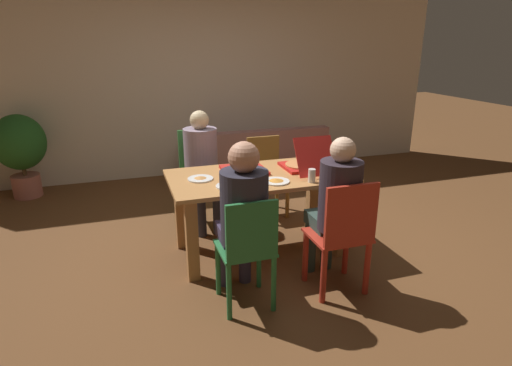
{
  "coord_description": "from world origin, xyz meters",
  "views": [
    {
      "loc": [
        -1.16,
        -3.42,
        1.9
      ],
      "look_at": [
        0.0,
        0.1,
        0.64
      ],
      "focal_mm": 29.77,
      "sensor_mm": 36.0,
      "label": 1
    }
  ],
  "objects_px": {
    "chair_1": "(343,235)",
    "person_1": "(336,202)",
    "chair_0": "(248,249)",
    "drinking_glass_1": "(312,176)",
    "plate_2": "(229,186)",
    "chair_2": "(200,174)",
    "chair_3": "(266,173)",
    "potted_plant": "(20,147)",
    "pizza_box_1": "(304,164)",
    "plate_0": "(200,178)",
    "plate_1": "(276,181)",
    "dining_table": "(259,190)",
    "pizza_box_0": "(244,170)",
    "couch": "(256,160)",
    "person_0": "(243,210)",
    "drinking_glass_0": "(334,169)",
    "person_2": "(202,160)"
  },
  "relations": [
    {
      "from": "chair_1",
      "to": "person_1",
      "type": "xyz_separation_m",
      "value": [
        0.0,
        0.13,
        0.23
      ]
    },
    {
      "from": "chair_0",
      "to": "drinking_glass_1",
      "type": "relative_size",
      "value": 7.66
    },
    {
      "from": "chair_1",
      "to": "plate_2",
      "type": "height_order",
      "value": "chair_1"
    },
    {
      "from": "person_1",
      "to": "chair_2",
      "type": "bearing_deg",
      "value": 114.39
    },
    {
      "from": "chair_3",
      "to": "potted_plant",
      "type": "bearing_deg",
      "value": 152.24
    },
    {
      "from": "person_1",
      "to": "pizza_box_1",
      "type": "relative_size",
      "value": 2.26
    },
    {
      "from": "chair_1",
      "to": "plate_0",
      "type": "bearing_deg",
      "value": 135.41
    },
    {
      "from": "plate_1",
      "to": "plate_2",
      "type": "height_order",
      "value": "plate_1"
    },
    {
      "from": "dining_table",
      "to": "plate_1",
      "type": "height_order",
      "value": "plate_1"
    },
    {
      "from": "drinking_glass_1",
      "to": "potted_plant",
      "type": "height_order",
      "value": "potted_plant"
    },
    {
      "from": "dining_table",
      "to": "person_1",
      "type": "relative_size",
      "value": 1.3
    },
    {
      "from": "pizza_box_0",
      "to": "drinking_glass_1",
      "type": "xyz_separation_m",
      "value": [
        0.46,
        -0.47,
        0.04
      ]
    },
    {
      "from": "person_1",
      "to": "drinking_glass_1",
      "type": "xyz_separation_m",
      "value": [
        -0.02,
        0.39,
        0.09
      ]
    },
    {
      "from": "plate_0",
      "to": "potted_plant",
      "type": "bearing_deg",
      "value": 128.42
    },
    {
      "from": "person_1",
      "to": "plate_1",
      "type": "xyz_separation_m",
      "value": [
        -0.31,
        0.49,
        0.04
      ]
    },
    {
      "from": "person_1",
      "to": "couch",
      "type": "bearing_deg",
      "value": 84.3
    },
    {
      "from": "person_1",
      "to": "chair_3",
      "type": "height_order",
      "value": "person_1"
    },
    {
      "from": "pizza_box_0",
      "to": "plate_0",
      "type": "distance_m",
      "value": 0.44
    },
    {
      "from": "person_0",
      "to": "dining_table",
      "type": "bearing_deg",
      "value": 62.58
    },
    {
      "from": "plate_2",
      "to": "potted_plant",
      "type": "xyz_separation_m",
      "value": [
        -1.98,
        2.53,
        -0.12
      ]
    },
    {
      "from": "chair_3",
      "to": "pizza_box_1",
      "type": "distance_m",
      "value": 0.92
    },
    {
      "from": "dining_table",
      "to": "drinking_glass_1",
      "type": "relative_size",
      "value": 13.97
    },
    {
      "from": "person_0",
      "to": "person_1",
      "type": "xyz_separation_m",
      "value": [
        0.74,
        -0.02,
        -0.02
      ]
    },
    {
      "from": "chair_0",
      "to": "person_1",
      "type": "xyz_separation_m",
      "value": [
        0.74,
        0.11,
        0.23
      ]
    },
    {
      "from": "pizza_box_0",
      "to": "plate_2",
      "type": "xyz_separation_m",
      "value": [
        -0.24,
        -0.37,
        -0.01
      ]
    },
    {
      "from": "potted_plant",
      "to": "chair_1",
      "type": "bearing_deg",
      "value": -49.46
    },
    {
      "from": "drinking_glass_1",
      "to": "potted_plant",
      "type": "relative_size",
      "value": 0.11
    },
    {
      "from": "person_0",
      "to": "potted_plant",
      "type": "bearing_deg",
      "value": 123.05
    },
    {
      "from": "dining_table",
      "to": "chair_1",
      "type": "height_order",
      "value": "chair_1"
    },
    {
      "from": "dining_table",
      "to": "potted_plant",
      "type": "relative_size",
      "value": 1.54
    },
    {
      "from": "dining_table",
      "to": "drinking_glass_0",
      "type": "xyz_separation_m",
      "value": [
        0.62,
        -0.23,
        0.21
      ]
    },
    {
      "from": "person_0",
      "to": "plate_1",
      "type": "distance_m",
      "value": 0.64
    },
    {
      "from": "person_2",
      "to": "pizza_box_1",
      "type": "distance_m",
      "value": 1.1
    },
    {
      "from": "pizza_box_0",
      "to": "couch",
      "type": "height_order",
      "value": "pizza_box_0"
    },
    {
      "from": "chair_0",
      "to": "couch",
      "type": "xyz_separation_m",
      "value": [
        1.03,
        2.93,
        -0.22
      ]
    },
    {
      "from": "chair_2",
      "to": "chair_1",
      "type": "bearing_deg",
      "value": -67.25
    },
    {
      "from": "chair_0",
      "to": "pizza_box_0",
      "type": "bearing_deg",
      "value": 74.75
    },
    {
      "from": "chair_3",
      "to": "plate_1",
      "type": "bearing_deg",
      "value": -105.31
    },
    {
      "from": "plate_2",
      "to": "couch",
      "type": "height_order",
      "value": "plate_2"
    },
    {
      "from": "chair_1",
      "to": "person_1",
      "type": "height_order",
      "value": "person_1"
    },
    {
      "from": "person_0",
      "to": "pizza_box_0",
      "type": "relative_size",
      "value": 3.29
    },
    {
      "from": "person_2",
      "to": "plate_0",
      "type": "distance_m",
      "value": 0.75
    },
    {
      "from": "person_1",
      "to": "pizza_box_1",
      "type": "distance_m",
      "value": 0.76
    },
    {
      "from": "person_0",
      "to": "pizza_box_0",
      "type": "distance_m",
      "value": 0.89
    },
    {
      "from": "pizza_box_1",
      "to": "chair_1",
      "type": "bearing_deg",
      "value": -94.72
    },
    {
      "from": "drinking_glass_1",
      "to": "drinking_glass_0",
      "type": "bearing_deg",
      "value": 22.36
    },
    {
      "from": "chair_1",
      "to": "plate_0",
      "type": "distance_m",
      "value": 1.3
    },
    {
      "from": "drinking_glass_1",
      "to": "pizza_box_1",
      "type": "bearing_deg",
      "value": 75.13
    },
    {
      "from": "person_2",
      "to": "drinking_glass_0",
      "type": "relative_size",
      "value": 10.1
    },
    {
      "from": "person_1",
      "to": "person_0",
      "type": "bearing_deg",
      "value": 178.83
    }
  ]
}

